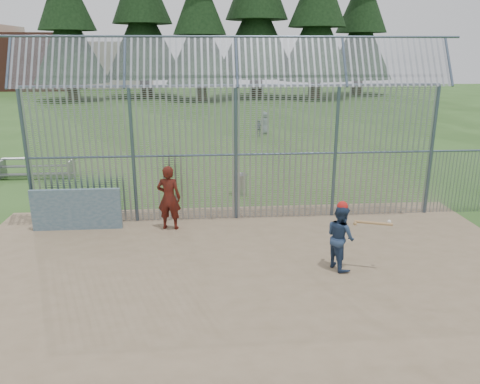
{
  "coord_description": "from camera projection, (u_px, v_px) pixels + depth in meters",
  "views": [
    {
      "loc": [
        -0.97,
        -10.0,
        4.97
      ],
      "look_at": [
        0.0,
        2.0,
        1.3
      ],
      "focal_mm": 35.0,
      "sensor_mm": 36.0,
      "label": 1
    }
  ],
  "objects": [
    {
      "name": "backstop_fence",
      "position": [
        297.0,
        142.0,
        13.79
      ],
      "size": [
        20.09,
        0.81,
        5.3
      ],
      "color": "#47566B",
      "rests_on": "ground"
    },
    {
      "name": "dirt_infield",
      "position": [
        249.0,
        278.0,
        10.58
      ],
      "size": [
        14.0,
        10.0,
        0.02
      ],
      "primitive_type": "cube",
      "color": "#756047",
      "rests_on": "ground"
    },
    {
      "name": "onlooker",
      "position": [
        169.0,
        198.0,
        13.27
      ],
      "size": [
        0.75,
        0.57,
        1.86
      ],
      "primitive_type": "imported",
      "rotation": [
        0.0,
        0.0,
        2.95
      ],
      "color": "maroon",
      "rests_on": "dirt_infield"
    },
    {
      "name": "batter",
      "position": [
        340.0,
        237.0,
        10.88
      ],
      "size": [
        0.8,
        0.9,
        1.55
      ],
      "primitive_type": "imported",
      "rotation": [
        0.0,
        0.0,
        1.9
      ],
      "color": "navy",
      "rests_on": "dirt_infield"
    },
    {
      "name": "distant_buildings",
      "position": [
        33.0,
        61.0,
        62.08
      ],
      "size": [
        26.5,
        10.5,
        8.0
      ],
      "color": "brown",
      "rests_on": "ground"
    },
    {
      "name": "bg_kid_seated",
      "position": [
        259.0,
        128.0,
        27.72
      ],
      "size": [
        0.64,
        0.39,
        1.03
      ],
      "primitive_type": "imported",
      "rotation": [
        0.0,
        0.0,
        2.88
      ],
      "color": "slate",
      "rests_on": "ground"
    },
    {
      "name": "bleacher",
      "position": [
        37.0,
        167.0,
        18.96
      ],
      "size": [
        3.0,
        0.95,
        0.72
      ],
      "color": "slate",
      "rests_on": "ground"
    },
    {
      "name": "trash_can",
      "position": [
        240.0,
        184.0,
        16.66
      ],
      "size": [
        0.56,
        0.56,
        0.82
      ],
      "color": "gray",
      "rests_on": "ground"
    },
    {
      "name": "ground",
      "position": [
        247.0,
        269.0,
        11.06
      ],
      "size": [
        120.0,
        120.0,
        0.0
      ],
      "primitive_type": "plane",
      "color": "#2D511E",
      "rests_on": "ground"
    },
    {
      "name": "bg_kid_standing",
      "position": [
        265.0,
        123.0,
        28.51
      ],
      "size": [
        0.77,
        0.6,
        1.38
      ],
      "primitive_type": "imported",
      "rotation": [
        0.0,
        0.0,
        3.41
      ],
      "color": "gray",
      "rests_on": "ground"
    },
    {
      "name": "batting_gear",
      "position": [
        350.0,
        211.0,
        10.67
      ],
      "size": [
        1.24,
        0.44,
        0.54
      ],
      "color": "red",
      "rests_on": "ground"
    },
    {
      "name": "dugout_wall",
      "position": [
        76.0,
        209.0,
        13.29
      ],
      "size": [
        2.5,
        0.12,
        1.2
      ],
      "primitive_type": "cube",
      "color": "#38566B",
      "rests_on": "dirt_infield"
    }
  ]
}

